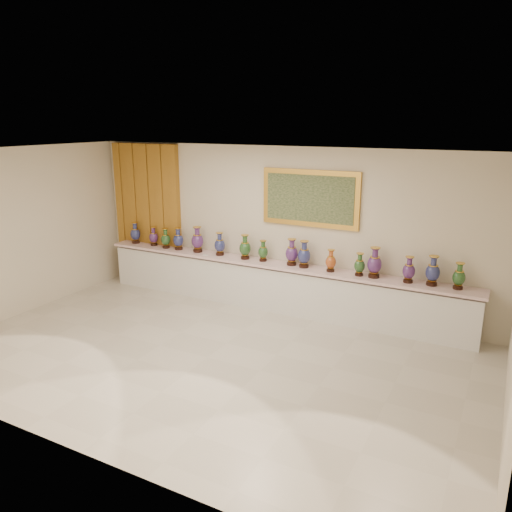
{
  "coord_description": "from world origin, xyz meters",
  "views": [
    {
      "loc": [
        3.8,
        -5.7,
        3.46
      ],
      "look_at": [
        -0.07,
        1.7,
        1.16
      ],
      "focal_mm": 35.0,
      "sensor_mm": 36.0,
      "label": 1
    }
  ],
  "objects_px": {
    "counter": "(273,287)",
    "vase_2": "(166,239)",
    "vase_0": "(135,234)",
    "vase_1": "(154,237)"
  },
  "relations": [
    {
      "from": "counter",
      "to": "vase_2",
      "type": "bearing_deg",
      "value": -179.06
    },
    {
      "from": "vase_0",
      "to": "vase_2",
      "type": "bearing_deg",
      "value": -2.41
    },
    {
      "from": "vase_2",
      "to": "vase_1",
      "type": "bearing_deg",
      "value": 171.92
    },
    {
      "from": "vase_0",
      "to": "vase_1",
      "type": "bearing_deg",
      "value": 1.85
    },
    {
      "from": "counter",
      "to": "vase_1",
      "type": "relative_size",
      "value": 18.49
    },
    {
      "from": "vase_1",
      "to": "counter",
      "type": "bearing_deg",
      "value": -0.21
    },
    {
      "from": "vase_0",
      "to": "vase_2",
      "type": "xyz_separation_m",
      "value": [
        0.83,
        -0.03,
        -0.02
      ]
    },
    {
      "from": "vase_0",
      "to": "vase_2",
      "type": "height_order",
      "value": "vase_0"
    },
    {
      "from": "vase_1",
      "to": "vase_0",
      "type": "bearing_deg",
      "value": -178.15
    },
    {
      "from": "vase_0",
      "to": "vase_1",
      "type": "xyz_separation_m",
      "value": [
        0.47,
        0.02,
        -0.03
      ]
    }
  ]
}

